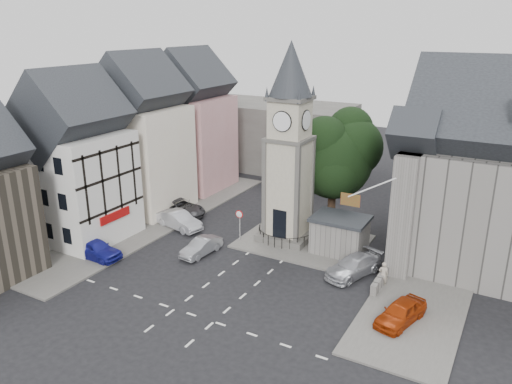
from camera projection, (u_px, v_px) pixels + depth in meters
The scene contains 23 objects.
ground at pixel (239, 278), 35.87m from camera, with size 120.00×120.00×0.00m, color black.
pavement_west at pixel (157, 219), 46.57m from camera, with size 6.00×30.00×0.14m, color #595651.
pavement_east at pixel (433, 270), 36.93m from camera, with size 6.00×26.00×0.14m, color #595651.
central_island at pixel (303, 241), 41.77m from camera, with size 10.00×8.00×0.16m, color #595651.
road_markings at pixel (194, 315), 31.31m from camera, with size 20.00×8.00×0.01m, color silver.
clock_tower at pixel (289, 146), 39.88m from camera, with size 4.86×4.86×16.25m.
stone_shelter at pixel (340, 235), 39.36m from camera, with size 4.30×3.30×3.08m.
town_tree at pixel (334, 150), 43.47m from camera, with size 7.20×7.20×10.80m.
warning_sign_post at pixel (239, 220), 41.19m from camera, with size 0.70×0.19×2.85m.
terrace_pink at pixel (192, 129), 54.15m from camera, with size 8.10×7.60×12.80m.
terrace_cream at pixel (142, 143), 47.53m from camera, with size 8.10×7.60×12.80m.
terrace_tudor at pixel (77, 167), 41.03m from camera, with size 8.10×7.60×12.00m.
backdrop_west at pixel (271, 135), 63.29m from camera, with size 20.00×10.00×8.00m, color #4C4944.
east_building at pixel (503, 187), 35.77m from camera, with size 14.40×11.40×12.60m.
east_boundary_wall at pixel (402, 247), 39.76m from camera, with size 0.40×16.00×0.90m, color slate.
flagpole at pixel (371, 188), 33.25m from camera, with size 3.68×0.10×2.74m.
car_west_blue at pixel (95, 249), 38.76m from camera, with size 1.84×4.58×1.56m, color navy.
car_west_silver at pixel (179, 220), 44.40m from camera, with size 1.65×4.73×1.56m, color #B2B3BA.
car_west_grey at pixel (179, 207), 47.54m from camera, with size 2.59×5.62×1.56m, color #313133.
car_island_silver at pixel (201, 247), 39.42m from camera, with size 1.36×3.90×1.29m, color gray.
car_island_east at pixel (354, 266), 36.13m from camera, with size 1.99×4.91×1.42m, color #A7A9AF.
car_east_red at pixel (401, 312), 30.34m from camera, with size 1.68×4.18×1.42m, color #A02F08.
pedestrian at pixel (383, 274), 34.51m from camera, with size 0.67×0.44×1.85m, color #A39886.
Camera 1 is at (16.64, -27.35, 17.37)m, focal length 35.00 mm.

